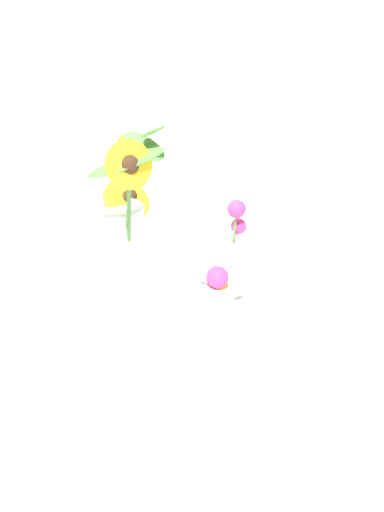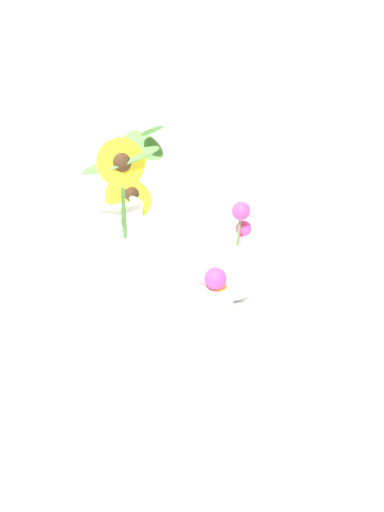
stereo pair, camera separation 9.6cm
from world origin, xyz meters
name	(u,v)px [view 1 (the left image)]	position (x,y,z in m)	size (l,w,h in m)	color
ground_plane	(196,331)	(0.00, 0.00, 0.00)	(6.00, 6.00, 0.00)	white
serving_tray	(192,319)	(0.01, 0.02, 0.01)	(0.48, 0.48, 0.02)	white
mason_jar_sunflowers	(124,252)	(-0.12, 0.07, 0.18)	(0.20, 0.22, 0.40)	silver
vase_small_center	(215,295)	(0.03, -0.02, 0.08)	(0.08, 0.08, 0.13)	white
vase_bulb_right	(231,267)	(0.12, 0.04, 0.09)	(0.08, 0.08, 0.22)	white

